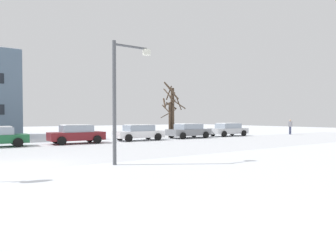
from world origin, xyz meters
TOP-DOWN VIEW (x-y plane):
  - ground_plane at (0.00, 0.00)m, footprint 120.00×120.00m
  - road_surface at (0.00, 3.90)m, footprint 80.00×9.79m
  - street_lamp at (3.81, -1.69)m, footprint 1.84×0.36m
  - parked_car_maroon at (5.45, 9.73)m, footprint 4.15×2.11m
  - parked_car_white at (10.99, 9.79)m, footprint 4.43×2.07m
  - parked_car_gray at (16.53, 9.74)m, footprint 4.34×2.20m
  - parked_car_silver at (22.07, 9.76)m, footprint 4.56×2.04m
  - pedestrian_crossing at (30.65, 7.92)m, footprint 0.38×0.46m
  - tree_far_mid at (16.31, 12.23)m, footprint 1.99×1.78m
  - tree_far_right at (15.58, 11.63)m, footprint 1.75×1.75m
  - tree_far_left at (15.80, 11.54)m, footprint 2.21×2.26m

SIDE VIEW (x-z plane):
  - ground_plane at x=0.00m, z-range 0.00..0.00m
  - road_surface at x=0.00m, z-range 0.00..0.00m
  - parked_car_white at x=10.99m, z-range 0.02..1.43m
  - parked_car_silver at x=22.07m, z-range 0.01..1.45m
  - parked_car_gray at x=16.53m, z-range 0.02..1.46m
  - parked_car_maroon at x=5.45m, z-range 0.01..1.49m
  - pedestrian_crossing at x=30.65m, z-range 0.15..1.94m
  - tree_far_right at x=15.58m, z-range -0.08..4.08m
  - tree_far_left at x=15.80m, z-range -0.32..5.23m
  - tree_far_mid at x=16.31m, z-range -0.05..5.69m
  - street_lamp at x=3.81m, z-range 0.63..5.88m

